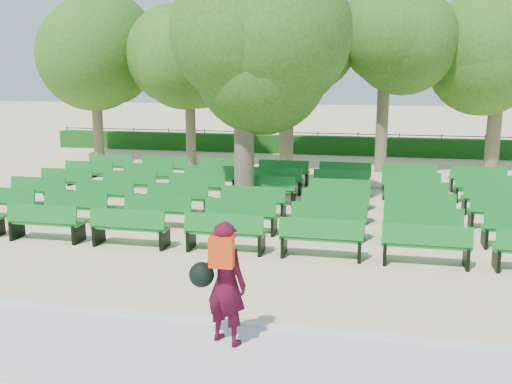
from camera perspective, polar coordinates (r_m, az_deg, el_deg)
ground at (r=15.49m, az=-3.11°, el=-3.08°), size 120.00×120.00×0.00m
paving at (r=8.98m, az=-15.92°, el=-14.71°), size 30.00×2.20×0.06m
curb at (r=9.90m, az=-12.77°, el=-11.84°), size 30.00×0.12×0.10m
hedge at (r=28.93m, az=4.14°, el=4.76°), size 26.00×0.70×0.90m
fence at (r=29.38m, az=4.24°, el=3.99°), size 26.00×0.10×1.02m
tree_line at (r=25.07m, az=2.85°, el=2.66°), size 21.80×6.80×7.04m
bench_array at (r=16.85m, az=0.44°, el=-1.51°), size 1.84×0.65×1.15m
tree_among at (r=16.72m, az=-1.24°, el=13.93°), size 4.68×4.68×6.74m
person at (r=8.37m, az=-3.25°, el=-8.88°), size 0.93×0.66×1.85m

